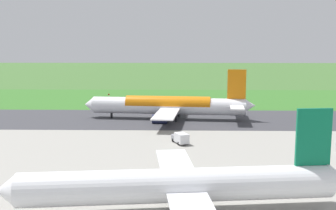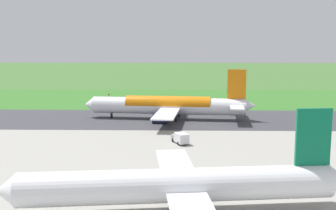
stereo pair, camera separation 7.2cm
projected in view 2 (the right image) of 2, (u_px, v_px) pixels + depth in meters
ground_plane at (152, 119)px, 127.11m from camera, size 800.00×800.00×0.00m
runway_asphalt at (152, 119)px, 127.10m from camera, size 600.00×34.52×0.06m
apron_concrete at (125, 199)px, 61.03m from camera, size 440.00×110.00×0.05m
grass_verge_foreground at (158, 100)px, 169.97m from camera, size 600.00×80.00×0.04m
airliner_main at (169, 105)px, 126.31m from camera, size 54.15×44.38×15.88m
airliner_parked_mid at (180, 185)px, 56.06m from camera, size 49.36×40.48×14.41m
service_truck_baggage at (180, 138)px, 95.13m from camera, size 4.38×6.22×2.65m
no_stopping_sign at (109, 97)px, 168.71m from camera, size 0.60×0.10×2.96m
traffic_cone_orange at (95, 99)px, 173.05m from camera, size 0.40×0.40×0.55m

